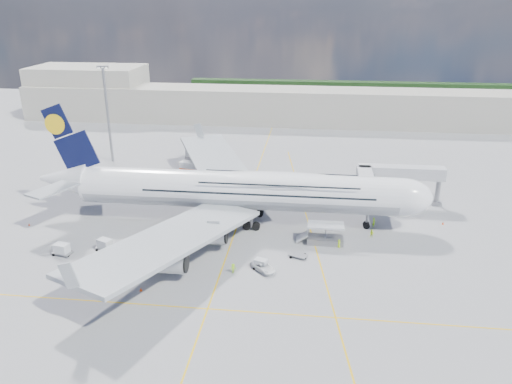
# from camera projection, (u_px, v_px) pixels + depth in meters

# --- Properties ---
(ground) EXTENTS (300.00, 300.00, 0.00)m
(ground) POSITION_uv_depth(u_px,v_px,m) (230.00, 245.00, 90.16)
(ground) COLOR gray
(ground) RESTS_ON ground
(taxi_line_main) EXTENTS (0.25, 220.00, 0.01)m
(taxi_line_main) POSITION_uv_depth(u_px,v_px,m) (230.00, 245.00, 90.15)
(taxi_line_main) COLOR #E1AC0B
(taxi_line_main) RESTS_ON ground
(taxi_line_cross) EXTENTS (120.00, 0.25, 0.01)m
(taxi_line_cross) POSITION_uv_depth(u_px,v_px,m) (208.00, 309.00, 71.66)
(taxi_line_cross) COLOR #E1AC0B
(taxi_line_cross) RESTS_ON ground
(taxi_line_diag) EXTENTS (14.16, 99.06, 0.01)m
(taxi_line_diag) POSITION_uv_depth(u_px,v_px,m) (309.00, 225.00, 97.89)
(taxi_line_diag) COLOR #E1AC0B
(taxi_line_diag) RESTS_ON ground
(airliner) EXTENTS (77.26, 79.15, 23.71)m
(airliner) POSITION_uv_depth(u_px,v_px,m) (240.00, 190.00, 96.87)
(airliner) COLOR white
(airliner) RESTS_ON ground
(jet_bridge) EXTENTS (18.80, 12.10, 8.50)m
(jet_bridge) POSITION_uv_depth(u_px,v_px,m) (387.00, 177.00, 103.79)
(jet_bridge) COLOR #B7B7BC
(jet_bridge) RESTS_ON ground
(cargo_loader) EXTENTS (8.53, 3.20, 3.67)m
(cargo_loader) POSITION_uv_depth(u_px,v_px,m) (324.00, 236.00, 90.56)
(cargo_loader) COLOR silver
(cargo_loader) RESTS_ON ground
(light_mast) EXTENTS (3.00, 0.70, 25.50)m
(light_mast) POSITION_uv_depth(u_px,v_px,m) (108.00, 113.00, 131.28)
(light_mast) COLOR gray
(light_mast) RESTS_ON ground
(terminal) EXTENTS (180.00, 16.00, 12.00)m
(terminal) POSITION_uv_depth(u_px,v_px,m) (274.00, 106.00, 175.82)
(terminal) COLOR #B2AD9E
(terminal) RESTS_ON ground
(hangar) EXTENTS (40.00, 22.00, 18.00)m
(hangar) POSITION_uv_depth(u_px,v_px,m) (89.00, 91.00, 186.92)
(hangar) COLOR #B2AD9E
(hangar) RESTS_ON ground
(tree_line) EXTENTS (160.00, 6.00, 8.00)m
(tree_line) POSITION_uv_depth(u_px,v_px,m) (376.00, 91.00, 213.83)
(tree_line) COLOR #193814
(tree_line) RESTS_ON ground
(dolly_row_a) EXTENTS (2.66, 1.44, 0.39)m
(dolly_row_a) POSITION_uv_depth(u_px,v_px,m) (110.00, 271.00, 80.96)
(dolly_row_a) COLOR gray
(dolly_row_a) RESTS_ON ground
(dolly_row_b) EXTENTS (3.69, 2.91, 2.07)m
(dolly_row_b) POSITION_uv_depth(u_px,v_px,m) (105.00, 244.00, 87.95)
(dolly_row_b) COLOR gray
(dolly_row_b) RESTS_ON ground
(dolly_row_c) EXTENTS (3.68, 2.51, 2.13)m
(dolly_row_c) POSITION_uv_depth(u_px,v_px,m) (161.00, 240.00, 89.48)
(dolly_row_c) COLOR gray
(dolly_row_c) RESTS_ON ground
(dolly_back) EXTENTS (3.61, 2.44, 2.10)m
(dolly_back) POSITION_uv_depth(u_px,v_px,m) (62.00, 249.00, 86.30)
(dolly_back) COLOR gray
(dolly_back) RESTS_ON ground
(dolly_nose_far) EXTENTS (3.05, 2.29, 1.72)m
(dolly_nose_far) POSITION_uv_depth(u_px,v_px,m) (261.00, 264.00, 81.92)
(dolly_nose_far) COLOR gray
(dolly_nose_far) RESTS_ON ground
(dolly_nose_near) EXTENTS (3.46, 2.66, 0.45)m
(dolly_nose_near) POSITION_uv_depth(u_px,v_px,m) (298.00, 255.00, 85.79)
(dolly_nose_near) COLOR gray
(dolly_nose_near) RESTS_ON ground
(baggage_tug) EXTENTS (3.21, 2.31, 1.82)m
(baggage_tug) POSITION_uv_depth(u_px,v_px,m) (150.00, 266.00, 81.57)
(baggage_tug) COLOR silver
(baggage_tug) RESTS_ON ground
(catering_truck_inner) EXTENTS (6.76, 3.43, 3.86)m
(catering_truck_inner) POSITION_uv_depth(u_px,v_px,m) (192.00, 170.00, 123.79)
(catering_truck_inner) COLOR gray
(catering_truck_inner) RESTS_ON ground
(catering_truck_outer) EXTENTS (7.50, 2.98, 4.50)m
(catering_truck_outer) POSITION_uv_depth(u_px,v_px,m) (199.00, 156.00, 133.83)
(catering_truck_outer) COLOR gray
(catering_truck_outer) RESTS_ON ground
(service_van) EXTENTS (4.97, 5.04, 1.35)m
(service_van) POSITION_uv_depth(u_px,v_px,m) (263.00, 267.00, 81.53)
(service_van) COLOR white
(service_van) RESTS_ON ground
(crew_nose) EXTENTS (0.80, 0.85, 1.96)m
(crew_nose) POSITION_uv_depth(u_px,v_px,m) (374.00, 222.00, 96.79)
(crew_nose) COLOR #A8F219
(crew_nose) RESTS_ON ground
(crew_loader) EXTENTS (0.98, 0.88, 1.65)m
(crew_loader) POSITION_uv_depth(u_px,v_px,m) (372.00, 234.00, 92.54)
(crew_loader) COLOR #C7EA18
(crew_loader) RESTS_ON ground
(crew_wing) EXTENTS (0.49, 1.15, 1.94)m
(crew_wing) POSITION_uv_depth(u_px,v_px,m) (130.00, 246.00, 87.79)
(crew_wing) COLOR #D9F519
(crew_wing) RESTS_ON ground
(crew_van) EXTENTS (0.62, 0.82, 1.53)m
(crew_van) POSITION_uv_depth(u_px,v_px,m) (339.00, 243.00, 88.99)
(crew_van) COLOR #D0FF1A
(crew_van) RESTS_ON ground
(crew_tug) EXTENTS (1.23, 0.99, 1.66)m
(crew_tug) POSITION_uv_depth(u_px,v_px,m) (233.00, 268.00, 80.70)
(crew_tug) COLOR #9DE718
(crew_tug) RESTS_ON ground
(cone_nose) EXTENTS (0.42, 0.42, 0.54)m
(cone_nose) POSITION_uv_depth(u_px,v_px,m) (443.00, 223.00, 98.19)
(cone_nose) COLOR #FF4A0D
(cone_nose) RESTS_ON ground
(cone_wing_left_inner) EXTENTS (0.48, 0.48, 0.61)m
(cone_wing_left_inner) POSITION_uv_depth(u_px,v_px,m) (177.00, 203.00, 107.74)
(cone_wing_left_inner) COLOR #FF4A0D
(cone_wing_left_inner) RESTS_ON ground
(cone_wing_left_outer) EXTENTS (0.43, 0.43, 0.55)m
(cone_wing_left_outer) POSITION_uv_depth(u_px,v_px,m) (174.00, 180.00, 121.55)
(cone_wing_left_outer) COLOR #FF4A0D
(cone_wing_left_outer) RESTS_ON ground
(cone_wing_right_inner) EXTENTS (0.43, 0.43, 0.54)m
(cone_wing_right_inner) POSITION_uv_depth(u_px,v_px,m) (142.00, 267.00, 82.30)
(cone_wing_right_inner) COLOR #FF4A0D
(cone_wing_right_inner) RESTS_ON ground
(cone_wing_right_outer) EXTENTS (0.44, 0.44, 0.56)m
(cone_wing_right_outer) POSITION_uv_depth(u_px,v_px,m) (141.00, 289.00, 75.92)
(cone_wing_right_outer) COLOR #FF4A0D
(cone_wing_right_outer) RESTS_ON ground
(cone_tail) EXTENTS (0.38, 0.38, 0.48)m
(cone_tail) POSITION_uv_depth(u_px,v_px,m) (29.00, 224.00, 97.70)
(cone_tail) COLOR #FF4A0D
(cone_tail) RESTS_ON ground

